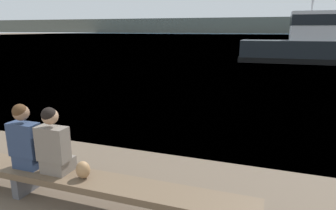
# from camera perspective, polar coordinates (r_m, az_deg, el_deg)

# --- Properties ---
(water_surface) EXTENTS (240.00, 240.00, 0.00)m
(water_surface) POSITION_cam_1_polar(r_m,az_deg,el_deg) (125.36, 18.52, 12.42)
(water_surface) COLOR #426B8E
(water_surface) RESTS_ON ground
(far_shoreline) EXTENTS (600.00, 12.00, 9.44)m
(far_shoreline) POSITION_cam_1_polar(r_m,az_deg,el_deg) (199.16, 19.11, 14.15)
(far_shoreline) COLOR #4C4C42
(far_shoreline) RESTS_ON ground
(bench_main) EXTENTS (6.98, 0.53, 0.44)m
(bench_main) POSITION_cam_1_polar(r_m,az_deg,el_deg) (5.17, -25.63, -11.25)
(bench_main) COLOR brown
(bench_main) RESTS_ON ground
(person_left) EXTENTS (0.45, 0.37, 0.99)m
(person_left) POSITION_cam_1_polar(r_m,az_deg,el_deg) (4.91, -25.53, -5.94)
(person_left) COLOR navy
(person_left) RESTS_ON bench_main
(person_right) EXTENTS (0.45, 0.37, 0.99)m
(person_right) POSITION_cam_1_polar(r_m,az_deg,el_deg) (4.58, -20.95, -6.95)
(person_right) COLOR #70665B
(person_right) RESTS_ON bench_main
(shopping_bag) EXTENTS (0.20, 0.18, 0.25)m
(shopping_bag) POSITION_cam_1_polar(r_m,az_deg,el_deg) (4.42, -15.88, -11.79)
(shopping_bag) COLOR #9E754C
(shopping_bag) RESTS_ON bench_main
(tugboat_red) EXTENTS (9.67, 3.10, 6.94)m
(tugboat_red) POSITION_cam_1_polar(r_m,az_deg,el_deg) (25.05, 24.98, 10.01)
(tugboat_red) COLOR black
(tugboat_red) RESTS_ON water_surface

